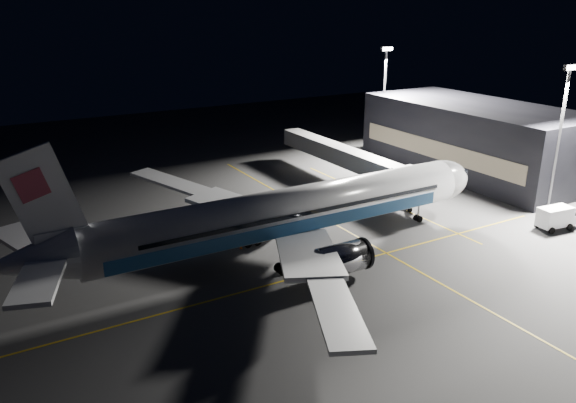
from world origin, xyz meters
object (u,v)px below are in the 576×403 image
(safety_cone_c, at_px, (185,225))
(safety_cone_a, at_px, (241,247))
(airliner, at_px, (282,214))
(floodlight_mast_south, at_px, (561,126))
(baggage_tug, at_px, (210,197))
(jet_bridge, at_px, (350,158))
(service_truck, at_px, (558,217))
(safety_cone_b, at_px, (227,237))
(floodlight_mast_north, at_px, (384,91))

(safety_cone_c, bearing_deg, safety_cone_a, -70.93)
(airliner, distance_m, safety_cone_c, 16.35)
(floodlight_mast_south, xyz_separation_m, safety_cone_c, (-48.00, 20.01, -12.03))
(floodlight_mast_south, height_order, baggage_tug, floodlight_mast_south)
(baggage_tug, distance_m, safety_cone_c, 10.62)
(jet_bridge, height_order, baggage_tug, jet_bridge)
(service_truck, xyz_separation_m, safety_cone_c, (-42.70, 25.22, -1.29))
(jet_bridge, distance_m, safety_cone_a, 30.34)
(jet_bridge, bearing_deg, safety_cone_b, -158.79)
(floodlight_mast_north, xyz_separation_m, service_truck, (-5.30, -43.20, -10.75))
(safety_cone_b, bearing_deg, floodlight_mast_south, -16.95)
(safety_cone_c, bearing_deg, airliner, -63.68)
(floodlight_mast_north, relative_size, safety_cone_a, 37.16)
(airliner, bearing_deg, floodlight_mast_south, -8.33)
(floodlight_mast_south, height_order, safety_cone_b, floodlight_mast_south)
(safety_cone_b, bearing_deg, safety_cone_a, -85.62)
(safety_cone_c, bearing_deg, service_truck, -30.56)
(airliner, xyz_separation_m, service_truck, (35.77, -11.22, -3.54))
(service_truck, xyz_separation_m, safety_cone_a, (-39.24, 15.22, -1.34))
(floodlight_mast_north, distance_m, safety_cone_b, 52.42)
(floodlight_mast_north, height_order, baggage_tug, floodlight_mast_north)
(jet_bridge, xyz_separation_m, safety_cone_a, (-26.54, -14.06, -4.30))
(airliner, distance_m, safety_cone_a, 7.20)
(service_truck, bearing_deg, baggage_tug, 143.65)
(baggage_tug, relative_size, safety_cone_b, 4.98)
(airliner, xyz_separation_m, jet_bridge, (23.08, 18.06, -0.58))
(safety_cone_c, bearing_deg, floodlight_mast_south, -22.63)
(airliner, height_order, floodlight_mast_south, floodlight_mast_south)
(airliner, xyz_separation_m, floodlight_mast_north, (41.08, 31.99, 7.21))
(floodlight_mast_south, relative_size, baggage_tug, 8.15)
(service_truck, bearing_deg, safety_cone_c, 156.00)
(jet_bridge, relative_size, floodlight_mast_south, 1.66)
(airliner, height_order, safety_cone_a, airliner)
(airliner, bearing_deg, jet_bridge, 38.04)
(airliner, xyz_separation_m, safety_cone_b, (-3.75, 7.65, -4.91))
(floodlight_mast_south, bearing_deg, safety_cone_a, 167.33)
(jet_bridge, distance_m, service_truck, 32.04)
(floodlight_mast_north, xyz_separation_m, safety_cone_c, (-48.00, -17.99, -12.03))
(safety_cone_b, bearing_deg, jet_bridge, 21.21)
(airliner, bearing_deg, safety_cone_a, 130.92)
(safety_cone_a, bearing_deg, floodlight_mast_north, 32.14)
(floodlight_mast_south, xyz_separation_m, service_truck, (-5.30, -5.20, -10.75))
(floodlight_mast_north, height_order, service_truck, floodlight_mast_north)
(baggage_tug, distance_m, safety_cone_a, 18.34)
(service_truck, distance_m, safety_cone_b, 43.81)
(airliner, bearing_deg, safety_cone_b, 116.10)
(floodlight_mast_north, distance_m, safety_cone_a, 53.98)
(floodlight_mast_south, distance_m, service_truck, 13.06)
(airliner, xyz_separation_m, safety_cone_a, (-3.47, 4.00, -4.89))
(baggage_tug, height_order, safety_cone_c, baggage_tug)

